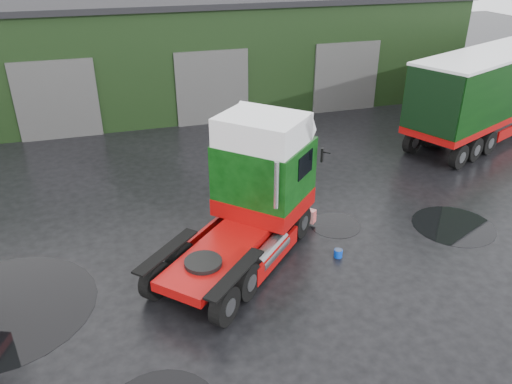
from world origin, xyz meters
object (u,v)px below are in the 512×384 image
at_px(lorry_right, 500,92).
at_px(tree_back_a, 60,6).
at_px(hero_tractor, 233,202).
at_px(wash_bucket, 338,253).
at_px(warehouse, 191,46).
at_px(tree_back_b, 263,11).

height_order(lorry_right, tree_back_a, tree_back_a).
bearing_deg(hero_tractor, wash_bucket, 34.31).
bearing_deg(hero_tractor, tree_back_a, 146.06).
distance_m(warehouse, hero_tractor, 19.67).
xyz_separation_m(hero_tractor, tree_back_a, (-5.63, 29.51, 2.53)).
height_order(lorry_right, tree_back_b, tree_back_b).
relative_size(hero_tractor, lorry_right, 0.42).
height_order(warehouse, lorry_right, warehouse).
relative_size(hero_tractor, tree_back_b, 0.95).
height_order(warehouse, tree_back_b, tree_back_b).
height_order(wash_bucket, tree_back_a, tree_back_a).
distance_m(hero_tractor, tree_back_b, 31.31).
relative_size(tree_back_a, tree_back_b, 1.27).
xyz_separation_m(warehouse, wash_bucket, (0.95, -20.15, -3.03)).
xyz_separation_m(wash_bucket, tree_back_b, (7.05, 30.15, 3.62)).
relative_size(warehouse, tree_back_b, 4.32).
relative_size(wash_bucket, tree_back_a, 0.03).
bearing_deg(tree_back_a, warehouse, -51.34).
relative_size(lorry_right, tree_back_b, 2.28).
height_order(tree_back_a, tree_back_b, tree_back_a).
relative_size(warehouse, wash_bucket, 116.73).
relative_size(warehouse, tree_back_a, 3.41).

